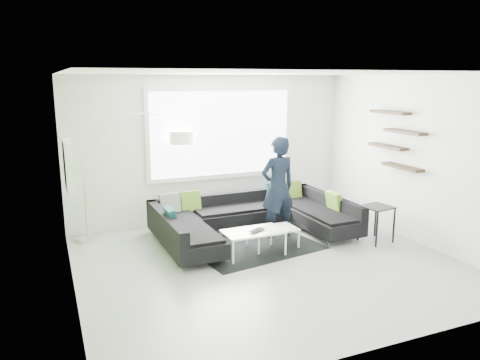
% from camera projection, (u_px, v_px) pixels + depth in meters
% --- Properties ---
extents(ground, '(5.50, 5.50, 0.00)m').
position_uv_depth(ground, '(267.00, 263.00, 7.06)').
color(ground, gray).
rests_on(ground, ground).
extents(room_shell, '(5.54, 5.04, 2.82)m').
position_uv_depth(room_shell, '(265.00, 142.00, 6.88)').
color(room_shell, white).
rests_on(room_shell, ground).
extents(sectional_sofa, '(3.34, 2.11, 0.71)m').
position_uv_depth(sectional_sofa, '(254.00, 220.00, 8.13)').
color(sectional_sofa, black).
rests_on(sectional_sofa, ground).
extents(rug, '(2.24, 1.79, 0.01)m').
position_uv_depth(rug, '(254.00, 246.00, 7.75)').
color(rug, black).
rests_on(rug, ground).
extents(coffee_table, '(1.22, 0.72, 0.40)m').
position_uv_depth(coffee_table, '(263.00, 239.00, 7.51)').
color(coffee_table, white).
rests_on(coffee_table, ground).
extents(arc_lamp, '(1.98, 0.45, 2.16)m').
position_uv_depth(arc_lamp, '(83.00, 179.00, 7.84)').
color(arc_lamp, silver).
rests_on(arc_lamp, ground).
extents(side_table, '(0.52, 0.52, 0.62)m').
position_uv_depth(side_table, '(376.00, 224.00, 7.94)').
color(side_table, black).
rests_on(side_table, ground).
extents(person, '(0.71, 0.53, 1.77)m').
position_uv_depth(person, '(278.00, 187.00, 8.08)').
color(person, black).
rests_on(person, ground).
extents(laptop, '(0.47, 0.46, 0.02)m').
position_uv_depth(laptop, '(259.00, 231.00, 7.26)').
color(laptop, black).
rests_on(laptop, coffee_table).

